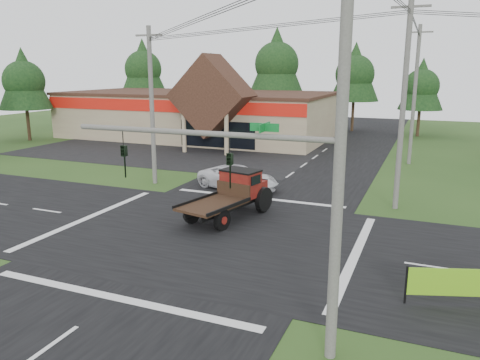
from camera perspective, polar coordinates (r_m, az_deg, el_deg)
The scene contains 19 objects.
ground at distance 22.67m, azimuth -4.04°, elevation -6.63°, with size 120.00×120.00×0.00m, color #254418.
road_ns at distance 22.67m, azimuth -4.04°, elevation -6.61°, with size 12.00×120.00×0.02m, color black.
road_ew at distance 22.66m, azimuth -4.04°, elevation -6.61°, with size 120.00×12.00×0.02m, color black.
parking_apron at distance 45.41m, azimuth -9.25°, elevation 3.37°, with size 28.00×14.00×0.02m, color black.
cvs_building at distance 55.01m, azimuth -5.09°, elevation 8.11°, with size 30.40×18.20×9.19m.
traffic_signal_mast at distance 12.58m, azimuth 4.26°, elevation -1.92°, with size 8.12×0.24×7.00m.
utility_pole_nr at distance 11.91m, azimuth 12.08°, elevation 2.94°, with size 2.00×0.30×11.00m.
utility_pole_nw at distance 32.33m, azimuth -10.70°, elevation 8.95°, with size 2.00×0.30×10.50m.
utility_pole_ne at distance 27.15m, azimuth 19.28°, elevation 8.71°, with size 2.00×0.30×11.50m.
utility_pole_n at distance 41.12m, azimuth 20.51°, elevation 9.73°, with size 2.00×0.30×11.20m.
tree_row_a at distance 71.08m, azimuth -11.74°, elevation 13.31°, with size 6.72×6.72×12.12m.
tree_row_b at distance 67.84m, azimuth -3.52°, elevation 12.44°, with size 5.60×5.60×10.10m.
tree_row_c at distance 63.16m, azimuth 4.50°, elevation 14.18°, with size 7.28×7.28×13.13m.
tree_row_d at distance 61.79m, azimuth 13.84°, elevation 12.62°, with size 6.16×6.16×11.11m.
tree_row_e at distance 59.09m, azimuth 21.27°, elevation 10.80°, with size 5.04×5.04×9.09m.
tree_side_w at distance 57.04m, azimuth -24.87°, elevation 11.09°, with size 5.60×5.60×10.10m.
antique_flatbed_truck at distance 24.66m, azimuth -1.54°, elevation -1.92°, with size 2.27×5.94×2.48m, color #5E0D0D, non-canonical shape.
roadside_banner at distance 17.63m, azimuth 25.83°, elevation -11.64°, with size 4.00×0.12×1.37m, color #6CB317, non-canonical shape.
white_pickup at distance 30.75m, azimuth -0.25°, elevation 0.26°, with size 2.57×5.56×1.55m, color silver.
Camera 1 is at (9.57, -19.04, 7.72)m, focal length 35.00 mm.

